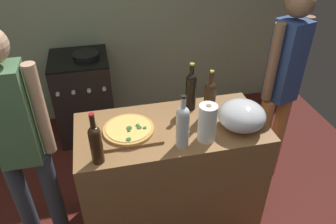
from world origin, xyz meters
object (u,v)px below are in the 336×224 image
(stove, at_px, (84,97))
(person_in_stripes, at_px, (19,140))
(wine_bottle_green, at_px, (191,89))
(wine_bottle_dark, at_px, (210,97))
(person_in_red, at_px, (282,83))
(wine_bottle_clear, at_px, (183,125))
(mixing_bowl, at_px, (242,116))
(paper_towel_roll, at_px, (207,123))
(wine_bottle_amber, at_px, (96,142))
(pizza, at_px, (129,129))

(stove, distance_m, person_in_stripes, 1.45)
(stove, bearing_deg, wine_bottle_green, -54.67)
(wine_bottle_dark, height_order, person_in_red, person_in_red)
(wine_bottle_clear, bearing_deg, mixing_bowl, 11.99)
(paper_towel_roll, bearing_deg, wine_bottle_dark, 67.88)
(wine_bottle_amber, xyz_separation_m, person_in_red, (1.44, 0.51, -0.09))
(paper_towel_roll, distance_m, wine_bottle_clear, 0.17)
(wine_bottle_green, xyz_separation_m, person_in_stripes, (-1.12, -0.19, -0.10))
(paper_towel_roll, bearing_deg, person_in_stripes, 171.39)
(paper_towel_roll, distance_m, wine_bottle_green, 0.36)
(paper_towel_roll, bearing_deg, person_in_red, 30.69)
(wine_bottle_dark, bearing_deg, wine_bottle_green, 130.33)
(wine_bottle_dark, bearing_deg, wine_bottle_amber, -159.04)
(person_in_red, bearing_deg, wine_bottle_clear, -152.67)
(wine_bottle_clear, bearing_deg, wine_bottle_green, 66.87)
(wine_bottle_amber, bearing_deg, paper_towel_roll, 4.42)
(paper_towel_roll, xyz_separation_m, wine_bottle_dark, (0.10, 0.24, 0.02))
(stove, xyz_separation_m, person_in_red, (1.56, -1.02, 0.52))
(pizza, bearing_deg, wine_bottle_green, 21.98)
(mixing_bowl, xyz_separation_m, paper_towel_roll, (-0.26, -0.06, 0.03))
(stove, xyz_separation_m, person_in_stripes, (-0.33, -1.31, 0.52))
(person_in_red, bearing_deg, person_in_stripes, -171.36)
(paper_towel_roll, bearing_deg, wine_bottle_amber, -175.58)
(wine_bottle_clear, bearing_deg, paper_towel_roll, 8.70)
(paper_towel_roll, height_order, wine_bottle_clear, wine_bottle_clear)
(wine_bottle_dark, xyz_separation_m, person_in_stripes, (-1.22, -0.07, -0.09))
(wine_bottle_clear, distance_m, stove, 1.74)
(paper_towel_roll, xyz_separation_m, wine_bottle_amber, (-0.67, -0.05, 0.02))
(paper_towel_roll, bearing_deg, stove, 118.19)
(person_in_red, bearing_deg, stove, 146.90)
(wine_bottle_amber, relative_size, person_in_red, 0.20)
(wine_bottle_dark, height_order, wine_bottle_amber, wine_bottle_dark)
(stove, bearing_deg, pizza, -76.03)
(mixing_bowl, bearing_deg, wine_bottle_green, 131.32)
(mixing_bowl, bearing_deg, pizza, 171.74)
(wine_bottle_clear, relative_size, wine_bottle_amber, 1.07)
(wine_bottle_dark, distance_m, wine_bottle_green, 0.15)
(wine_bottle_amber, bearing_deg, mixing_bowl, 7.14)
(wine_bottle_amber, height_order, person_in_red, person_in_red)
(person_in_red, bearing_deg, wine_bottle_dark, -162.29)
(wine_bottle_clear, bearing_deg, wine_bottle_dark, 45.67)
(wine_bottle_green, xyz_separation_m, wine_bottle_amber, (-0.67, -0.41, -0.02))
(wine_bottle_dark, distance_m, stove, 1.64)
(pizza, bearing_deg, wine_bottle_dark, 7.37)
(wine_bottle_clear, xyz_separation_m, wine_bottle_amber, (-0.51, -0.03, -0.02))
(wine_bottle_green, height_order, wine_bottle_amber, wine_bottle_green)
(pizza, xyz_separation_m, mixing_bowl, (0.73, -0.11, 0.06))
(wine_bottle_amber, bearing_deg, pizza, 47.32)
(pizza, relative_size, wine_bottle_clear, 0.93)
(mixing_bowl, xyz_separation_m, wine_bottle_green, (-0.26, 0.29, 0.06))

